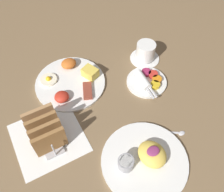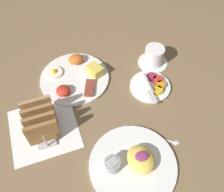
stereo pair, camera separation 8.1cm
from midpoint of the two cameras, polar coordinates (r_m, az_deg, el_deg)
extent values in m
plane|color=brown|center=(0.87, -5.01, -4.79)|extent=(3.00, 3.00, 0.00)
cube|color=white|center=(0.87, -16.96, -9.30)|extent=(0.22, 0.22, 0.00)
cylinder|color=white|center=(0.97, -11.87, 2.79)|extent=(0.27, 0.27, 0.01)
cube|color=#E5C64C|center=(0.96, -7.44, 5.18)|extent=(0.06, 0.07, 0.04)
ellipsoid|color=#C66023|center=(1.01, -12.16, 7.14)|extent=(0.06, 0.05, 0.03)
cylinder|color=#F4EACC|center=(0.99, -16.56, 3.42)|extent=(0.06, 0.06, 0.01)
sphere|color=yellow|center=(0.99, -16.64, 3.64)|extent=(0.02, 0.02, 0.02)
ellipsoid|color=red|center=(0.91, -13.94, -0.34)|extent=(0.05, 0.05, 0.03)
cube|color=brown|center=(0.92, -8.19, 1.04)|extent=(0.06, 0.08, 0.01)
cylinder|color=white|center=(0.96, 5.51, 3.07)|extent=(0.15, 0.15, 0.01)
cylinder|color=gold|center=(0.94, 7.44, 2.37)|extent=(0.04, 0.04, 0.01)
cylinder|color=orange|center=(0.96, 7.85, 3.61)|extent=(0.04, 0.04, 0.01)
cylinder|color=red|center=(0.97, 7.04, 4.77)|extent=(0.04, 0.04, 0.01)
cylinder|color=#99234C|center=(0.97, 5.47, 5.25)|extent=(0.04, 0.04, 0.01)
cylinder|color=white|center=(0.94, 4.58, 3.51)|extent=(0.04, 0.09, 0.03)
cube|color=silver|center=(0.90, 6.87, 0.65)|extent=(0.01, 0.05, 0.00)
cube|color=silver|center=(0.90, 6.20, 0.40)|extent=(0.01, 0.05, 0.00)
cylinder|color=white|center=(0.79, 4.48, -14.80)|extent=(0.27, 0.27, 0.01)
ellipsoid|color=#EAC651|center=(0.78, 6.17, -13.29)|extent=(0.09, 0.11, 0.04)
ellipsoid|color=#8C3366|center=(0.76, 6.32, -12.61)|extent=(0.04, 0.03, 0.01)
cylinder|color=#99999E|center=(0.76, 0.03, -15.34)|extent=(0.05, 0.05, 0.04)
cylinder|color=white|center=(0.75, 0.03, -14.90)|extent=(0.04, 0.04, 0.01)
cube|color=#B7B7BC|center=(0.86, -17.03, -9.16)|extent=(0.06, 0.15, 0.01)
cube|color=olive|center=(0.79, -16.84, -10.24)|extent=(0.10, 0.01, 0.10)
cube|color=olive|center=(0.81, -17.54, -8.40)|extent=(0.10, 0.01, 0.10)
cube|color=olive|center=(0.83, -18.20, -6.64)|extent=(0.10, 0.01, 0.10)
cube|color=#AB7D4F|center=(0.85, -18.83, -4.95)|extent=(0.10, 0.01, 0.10)
cylinder|color=#B7B7BC|center=(0.80, -16.10, -11.98)|extent=(0.01, 0.01, 0.07)
cylinder|color=#B7B7BC|center=(0.87, -19.00, -4.35)|extent=(0.01, 0.01, 0.07)
cylinder|color=white|center=(1.05, 5.26, 8.51)|extent=(0.12, 0.12, 0.01)
cylinder|color=white|center=(1.02, 5.43, 10.06)|extent=(0.08, 0.08, 0.07)
cylinder|color=#381E0F|center=(1.00, 5.56, 11.30)|extent=(0.06, 0.06, 0.01)
cube|color=silver|center=(0.85, 8.72, -8.27)|extent=(0.10, 0.06, 0.00)
ellipsoid|color=silver|center=(0.86, 13.09, -8.35)|extent=(0.02, 0.02, 0.01)
camera|label=1|loc=(0.04, -92.63, -3.57)|focal=40.00mm
camera|label=2|loc=(0.04, 87.37, 3.57)|focal=40.00mm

